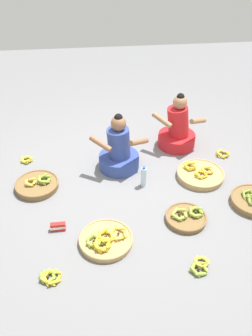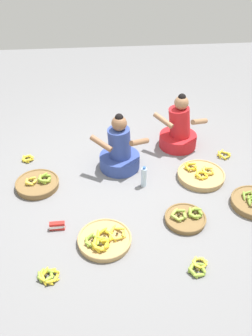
{
  "view_description": "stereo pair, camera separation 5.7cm",
  "coord_description": "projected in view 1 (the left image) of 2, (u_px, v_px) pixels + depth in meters",
  "views": [
    {
      "loc": [
        -0.36,
        -3.53,
        2.88
      ],
      "look_at": [
        0.0,
        -0.2,
        0.35
      ],
      "focal_mm": 39.07,
      "sensor_mm": 36.0,
      "label": 1
    },
    {
      "loc": [
        -0.3,
        -3.54,
        2.88
      ],
      "look_at": [
        0.0,
        -0.2,
        0.35
      ],
      "focal_mm": 39.07,
      "sensor_mm": 36.0,
      "label": 2
    }
  ],
  "objects": [
    {
      "name": "ground_plane",
      "position": [
        124.0,
        181.0,
        4.57
      ],
      "size": [
        10.0,
        10.0,
        0.0
      ],
      "primitive_type": "plane",
      "color": "slate"
    },
    {
      "name": "vendor_woman_front",
      "position": [
        119.0,
        151.0,
        4.65
      ],
      "size": [
        0.75,
        0.52,
        0.78
      ],
      "color": "#334793",
      "rests_on": "ground"
    },
    {
      "name": "vendor_woman_behind",
      "position": [
        177.0,
        130.0,
        5.05
      ],
      "size": [
        0.75,
        0.53,
        0.8
      ],
      "color": "red",
      "rests_on": "ground"
    },
    {
      "name": "banana_basket_back_left",
      "position": [
        186.0,
        217.0,
        4.0
      ],
      "size": [
        0.46,
        0.46,
        0.13
      ],
      "color": "brown",
      "rests_on": "ground"
    },
    {
      "name": "banana_basket_front_right",
      "position": [
        106.0,
        240.0,
        3.73
      ],
      "size": [
        0.56,
        0.56,
        0.14
      ],
      "color": "tan",
      "rests_on": "ground"
    },
    {
      "name": "banana_basket_front_center",
      "position": [
        37.0,
        185.0,
        4.43
      ],
      "size": [
        0.53,
        0.53,
        0.15
      ],
      "color": "brown",
      "rests_on": "ground"
    },
    {
      "name": "banana_basket_near_bicycle",
      "position": [
        200.0,
        174.0,
        4.6
      ],
      "size": [
        0.6,
        0.6,
        0.14
      ],
      "color": "tan",
      "rests_on": "ground"
    },
    {
      "name": "loose_bananas_mid_left",
      "position": [
        223.0,
        154.0,
        4.99
      ],
      "size": [
        0.21,
        0.21,
        0.09
      ],
      "color": "yellow",
      "rests_on": "ground"
    },
    {
      "name": "loose_bananas_near_vendor",
      "position": [
        27.0,
        159.0,
        4.88
      ],
      "size": [
        0.18,
        0.19,
        0.08
      ],
      "color": "yellow",
      "rests_on": "ground"
    },
    {
      "name": "loose_bananas_front_left",
      "position": [
        200.0,
        266.0,
        3.49
      ],
      "size": [
        0.24,
        0.27,
        0.09
      ],
      "color": "#8CAD38",
      "rests_on": "ground"
    },
    {
      "name": "loose_bananas_back_center",
      "position": [
        50.0,
        277.0,
        3.39
      ],
      "size": [
        0.23,
        0.21,
        0.08
      ],
      "color": "#8CAD38",
      "rests_on": "ground"
    },
    {
      "name": "water_bottle",
      "position": [
        144.0,
        177.0,
        4.42
      ],
      "size": [
        0.07,
        0.07,
        0.28
      ],
      "color": "silver",
      "rests_on": "ground"
    },
    {
      "name": "packet_carton_stack",
      "position": [
        58.0,
        227.0,
        3.87
      ],
      "size": [
        0.17,
        0.06,
        0.09
      ],
      "color": "red",
      "rests_on": "ground"
    }
  ]
}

